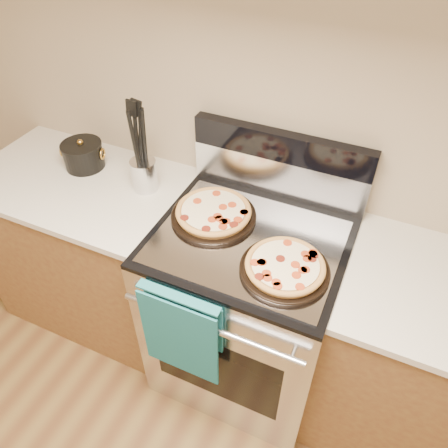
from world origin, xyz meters
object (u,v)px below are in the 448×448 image
at_px(saucepan, 84,156).
at_px(pepperoni_pizza_back, 214,213).
at_px(pepperoni_pizza_front, 285,267).
at_px(utensil_crock, 144,175).
at_px(range_body, 246,310).

bearing_deg(saucepan, pepperoni_pizza_back, -7.92).
distance_m(pepperoni_pizza_front, utensil_crock, 0.77).
xyz_separation_m(utensil_crock, saucepan, (-0.36, 0.03, -0.02)).
relative_size(pepperoni_pizza_back, utensil_crock, 2.42).
relative_size(pepperoni_pizza_front, utensil_crock, 2.25).
bearing_deg(range_body, pepperoni_pizza_back, 167.46).
bearing_deg(saucepan, range_body, -8.85).
distance_m(range_body, saucepan, 1.05).
bearing_deg(pepperoni_pizza_front, utensil_crock, 162.12).
height_order(pepperoni_pizza_front, saucepan, saucepan).
distance_m(pepperoni_pizza_front, saucepan, 1.12).
relative_size(range_body, saucepan, 4.88).
height_order(pepperoni_pizza_back, utensil_crock, utensil_crock).
relative_size(range_body, pepperoni_pizza_front, 2.80).
bearing_deg(range_body, utensil_crock, 168.36).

